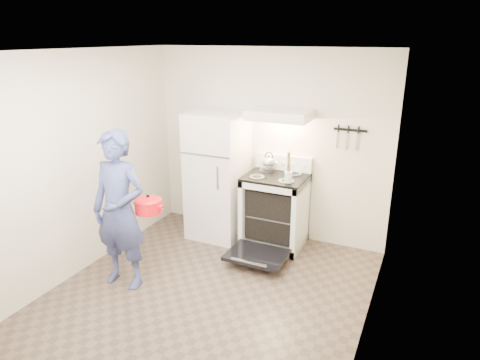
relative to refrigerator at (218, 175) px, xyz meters
name	(u,v)px	position (x,y,z in m)	size (l,w,h in m)	color
floor	(205,298)	(0.58, -1.45, -0.85)	(3.60, 3.60, 0.00)	brown
back_wall	(269,145)	(0.58, 0.35, 0.40)	(3.20, 0.02, 2.50)	beige
refrigerator	(218,175)	(0.00, 0.00, 0.00)	(0.70, 0.70, 1.70)	silver
stove_body	(275,212)	(0.81, 0.02, -0.39)	(0.76, 0.65, 0.92)	silver
cooktop	(276,177)	(0.81, 0.02, 0.09)	(0.76, 0.65, 0.03)	black
backsplash	(284,162)	(0.81, 0.31, 0.20)	(0.76, 0.07, 0.20)	silver
oven_door	(257,255)	(0.81, -0.57, -0.72)	(0.70, 0.54, 0.04)	black
oven_rack	(275,213)	(0.81, 0.02, -0.41)	(0.60, 0.52, 0.01)	gray
range_hood	(280,115)	(0.81, 0.10, 0.86)	(0.76, 0.50, 0.12)	silver
knife_strip	(350,130)	(1.63, 0.33, 0.70)	(0.40, 0.02, 0.03)	black
pizza_stone	(272,213)	(0.80, -0.03, -0.40)	(0.30, 0.30, 0.02)	#826246
tea_kettle	(269,162)	(0.65, 0.18, 0.23)	(0.21, 0.17, 0.25)	silver
utensil_jar	(288,177)	(1.06, -0.24, 0.20)	(0.09, 0.09, 0.13)	silver
person	(119,211)	(-0.37, -1.55, 0.02)	(0.63, 0.42, 1.74)	navy
dutch_oven	(148,206)	(-0.15, -1.34, 0.03)	(0.36, 0.29, 0.24)	red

